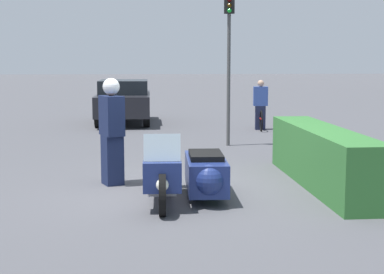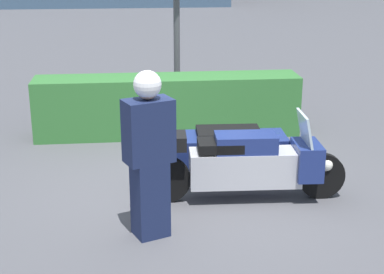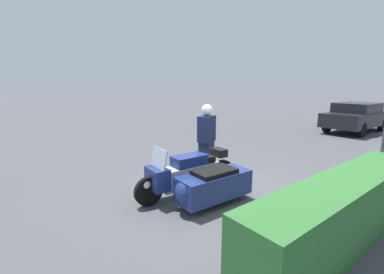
{
  "view_description": "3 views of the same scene",
  "coord_description": "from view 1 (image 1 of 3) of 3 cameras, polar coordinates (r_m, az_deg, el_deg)",
  "views": [
    {
      "loc": [
        9.85,
        -0.66,
        2.2
      ],
      "look_at": [
        1.21,
        0.1,
        1.05
      ],
      "focal_mm": 55.0,
      "sensor_mm": 36.0,
      "label": 1
    },
    {
      "loc": [
        -0.61,
        -7.15,
        3.12
      ],
      "look_at": [
        0.09,
        -0.17,
        0.82
      ],
      "focal_mm": 55.0,
      "sensor_mm": 36.0,
      "label": 2
    },
    {
      "loc": [
        3.99,
        3.95,
        2.38
      ],
      "look_at": [
        0.2,
        -0.93,
        1.12
      ],
      "focal_mm": 24.0,
      "sensor_mm": 36.0,
      "label": 3
    }
  ],
  "objects": [
    {
      "name": "ground_plane",
      "position": [
        10.12,
        -1.19,
        -5.04
      ],
      "size": [
        160.0,
        160.0,
        0.0
      ],
      "primitive_type": "plane",
      "color": "#4C4C51"
    },
    {
      "name": "police_motorcycle",
      "position": [
        9.26,
        -0.53,
        -3.36
      ],
      "size": [
        2.58,
        1.35,
        1.14
      ],
      "rotation": [
        0.0,
        0.0,
        -0.04
      ],
      "color": "black",
      "rests_on": "ground"
    },
    {
      "name": "officer_rider",
      "position": [
        10.41,
        -7.77,
        0.8
      ],
      "size": [
        0.59,
        0.48,
        1.88
      ],
      "rotation": [
        0.0,
        0.0,
        -1.19
      ],
      "color": "#192347",
      "rests_on": "ground"
    },
    {
      "name": "hedge_bush_curbside",
      "position": [
        10.55,
        12.51,
        -1.91
      ],
      "size": [
        4.45,
        0.75,
        1.01
      ],
      "primitive_type": "cube",
      "color": "#337033",
      "rests_on": "ground"
    },
    {
      "name": "traffic_light_far",
      "position": [
        14.99,
        3.6,
        8.38
      ],
      "size": [
        0.23,
        0.27,
        3.74
      ],
      "rotation": [
        0.0,
        0.0,
        -0.1
      ],
      "color": "#4C4C4C",
      "rests_on": "ground"
    },
    {
      "name": "parked_car_background",
      "position": [
        20.56,
        -6.62,
        3.56
      ],
      "size": [
        4.21,
        1.85,
        1.49
      ],
      "rotation": [
        0.0,
        0.0,
        3.13
      ],
      "color": "black",
      "rests_on": "ground"
    },
    {
      "name": "pedestrian_bystander",
      "position": [
        18.66,
        6.65,
        3.11
      ],
      "size": [
        0.31,
        0.47,
        1.56
      ],
      "rotation": [
        0.0,
        0.0,
        3.03
      ],
      "color": "#191E38",
      "rests_on": "ground"
    },
    {
      "name": "bicycle_parked",
      "position": [
        18.73,
        6.57,
        1.71
      ],
      "size": [
        1.63,
        0.2,
        0.71
      ],
      "rotation": [
        0.0,
        0.0,
        -0.1
      ],
      "color": "black",
      "rests_on": "ground"
    }
  ]
}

